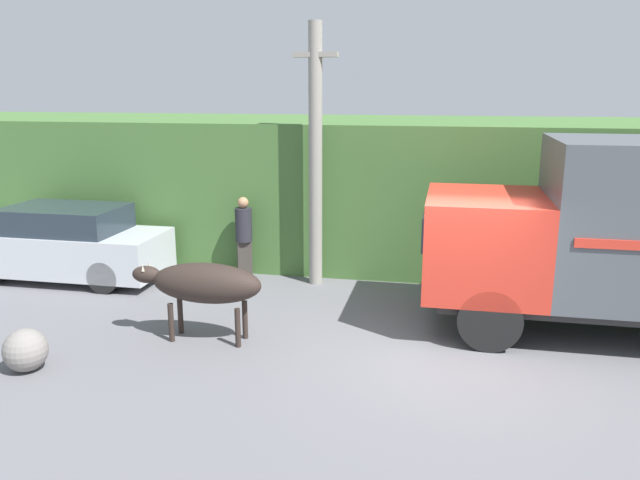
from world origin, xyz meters
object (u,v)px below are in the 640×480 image
object	(u,v)px
roadside_rock	(25,350)
brown_cow	(204,284)
utility_pole	(315,153)
pedestrian_on_hill	(244,234)
parked_suv	(63,244)

from	to	relation	value
roadside_rock	brown_cow	bearing A→B (deg)	37.12
utility_pole	roadside_rock	bearing A→B (deg)	-123.28
utility_pole	brown_cow	bearing A→B (deg)	-108.60
pedestrian_on_hill	brown_cow	bearing A→B (deg)	72.92
utility_pole	pedestrian_on_hill	bearing A→B (deg)	178.30
parked_suv	utility_pole	xyz separation A→B (m)	(5.38, 0.78, 1.97)
roadside_rock	pedestrian_on_hill	bearing A→B (deg)	71.48
brown_cow	roadside_rock	distance (m)	2.76
pedestrian_on_hill	parked_suv	bearing A→B (deg)	-12.35
brown_cow	parked_suv	world-z (taller)	parked_suv
brown_cow	parked_suv	xyz separation A→B (m)	(-4.25, 2.58, -0.19)
pedestrian_on_hill	utility_pole	distance (m)	2.37
parked_suv	utility_pole	size ratio (longest dim) A/B	0.83
pedestrian_on_hill	utility_pole	size ratio (longest dim) A/B	0.34
brown_cow	utility_pole	size ratio (longest dim) A/B	0.42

